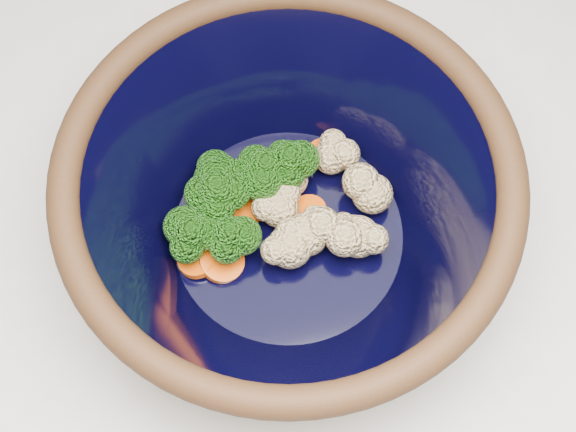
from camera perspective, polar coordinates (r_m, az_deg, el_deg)
counter at (r=1.05m, az=1.13°, el=-13.59°), size 1.20×1.20×0.90m
mixing_bowl at (r=0.56m, az=0.00°, el=0.54°), size 0.38×0.38×0.14m
vegetable_pile at (r=0.59m, az=-1.34°, el=1.02°), size 0.17×0.11×0.05m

